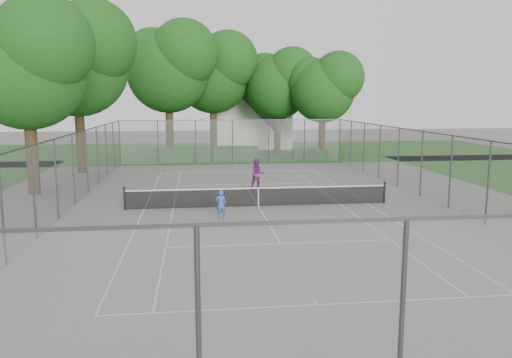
{
  "coord_description": "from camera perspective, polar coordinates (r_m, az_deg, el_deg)",
  "views": [
    {
      "loc": [
        -2.99,
        -23.66,
        5.2
      ],
      "look_at": [
        0.0,
        1.0,
        1.2
      ],
      "focal_mm": 35.0,
      "sensor_mm": 36.0,
      "label": 1
    }
  ],
  "objects": [
    {
      "name": "perimeter_fence",
      "position": [
        24.08,
        0.29,
        1.06
      ],
      "size": [
        18.08,
        34.08,
        3.52
      ],
      "color": "#38383D",
      "rests_on": "ground"
    },
    {
      "name": "tree_far_left",
      "position": [
        44.53,
        -9.9,
        12.82
      ],
      "size": [
        8.25,
        7.53,
        11.86
      ],
      "color": "#322212",
      "rests_on": "ground"
    },
    {
      "name": "tree_side_front",
      "position": [
        29.72,
        -24.73,
        12.29
      ],
      "size": [
        7.34,
        6.7,
        10.55
      ],
      "color": "#322212",
      "rests_on": "ground"
    },
    {
      "name": "court_markings",
      "position": [
        24.4,
        0.28,
        -3.14
      ],
      "size": [
        11.03,
        23.83,
        0.01
      ],
      "color": "beige",
      "rests_on": "ground"
    },
    {
      "name": "tree_far_midright",
      "position": [
        47.34,
        2.62,
        11.1
      ],
      "size": [
        6.9,
        6.3,
        9.92
      ],
      "color": "#322212",
      "rests_on": "ground"
    },
    {
      "name": "hedge_right",
      "position": [
        43.46,
        6.21,
        2.82
      ],
      "size": [
        2.97,
        1.09,
        0.89
      ],
      "primitive_type": "cube",
      "color": "#194817",
      "rests_on": "ground"
    },
    {
      "name": "tree_far_midleft",
      "position": [
        47.8,
        -4.85,
        12.3
      ],
      "size": [
        7.94,
        7.25,
        11.42
      ],
      "color": "#322212",
      "rests_on": "ground"
    },
    {
      "name": "tree_far_right",
      "position": [
        44.85,
        7.79,
        10.57
      ],
      "size": [
        6.46,
        5.9,
        9.29
      ],
      "color": "#322212",
      "rests_on": "ground"
    },
    {
      "name": "house",
      "position": [
        53.97,
        -0.47,
        7.77
      ],
      "size": [
        7.78,
        6.03,
        9.68
      ],
      "color": "silver",
      "rests_on": "ground"
    },
    {
      "name": "tree_side_back",
      "position": [
        37.36,
        -19.75,
        13.11
      ],
      "size": [
        8.22,
        7.5,
        11.82
      ],
      "color": "#322212",
      "rests_on": "ground"
    },
    {
      "name": "girl_player",
      "position": [
        21.94,
        -4.04,
        -2.9
      ],
      "size": [
        0.48,
        0.34,
        1.26
      ],
      "primitive_type": "imported",
      "rotation": [
        0.0,
        0.0,
        3.23
      ],
      "color": "blue",
      "rests_on": "ground"
    },
    {
      "name": "grass_far",
      "position": [
        50.02,
        -3.45,
        3.17
      ],
      "size": [
        60.0,
        20.0,
        0.0
      ],
      "primitive_type": "cube",
      "color": "#1D4D16",
      "rests_on": "ground"
    },
    {
      "name": "ground",
      "position": [
        24.41,
        0.28,
        -3.15
      ],
      "size": [
        120.0,
        120.0,
        0.0
      ],
      "primitive_type": "plane",
      "color": "#62605E",
      "rests_on": "ground"
    },
    {
      "name": "hedge_left",
      "position": [
        42.23,
        -8.39,
        2.76
      ],
      "size": [
        4.55,
        1.36,
        1.14
      ],
      "primitive_type": "cube",
      "color": "#194817",
      "rests_on": "ground"
    },
    {
      "name": "tennis_net",
      "position": [
        24.3,
        0.28,
        -1.98
      ],
      "size": [
        12.87,
        0.1,
        1.1
      ],
      "color": "black",
      "rests_on": "ground"
    },
    {
      "name": "hedge_mid",
      "position": [
        42.71,
        -2.36,
        2.95
      ],
      "size": [
        3.75,
        1.07,
        1.18
      ],
      "primitive_type": "cube",
      "color": "#194817",
      "rests_on": "ground"
    },
    {
      "name": "woman_player",
      "position": [
        28.62,
        0.15,
        0.53
      ],
      "size": [
        0.89,
        0.7,
        1.82
      ],
      "primitive_type": "imported",
      "rotation": [
        0.0,
        0.0,
        -0.01
      ],
      "color": "#782876",
      "rests_on": "ground"
    }
  ]
}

